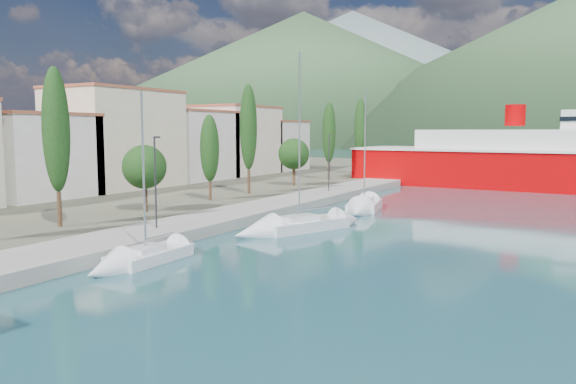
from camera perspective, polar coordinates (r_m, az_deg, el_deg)
The scene contains 9 objects.
ground at distance 136.89m, azimuth 22.20°, elevation 2.72°, with size 1400.00×1400.00×0.00m, color #22515A.
quay at distance 49.38m, azimuth -2.34°, elevation -1.72°, with size 5.00×88.00×0.80m, color gray.
land_strip at distance 82.22m, azimuth -21.64°, elevation 0.98°, with size 70.00×148.00×0.70m, color #565644.
town_buildings at distance 71.61m, azimuth -13.60°, elevation 4.72°, with size 9.20×69.20×11.30m.
tree_row at distance 57.66m, azimuth -4.65°, elevation 5.00°, with size 3.71×62.80×11.39m.
lamp_posts at distance 39.37m, azimuth -11.45°, elevation 1.54°, with size 0.15×48.90×6.06m.
sailboat_near at distance 30.96m, azimuth -15.95°, elevation -6.94°, with size 2.32×7.13×10.16m.
sailboat_mid at distance 39.61m, azimuth -0.92°, elevation -3.79°, with size 5.88×9.78×13.72m.
sailboat_far at distance 50.26m, azimuth 7.45°, elevation -1.71°, with size 4.28×8.41×11.82m.
Camera 1 is at (16.57, -15.69, 7.18)m, focal length 35.00 mm.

